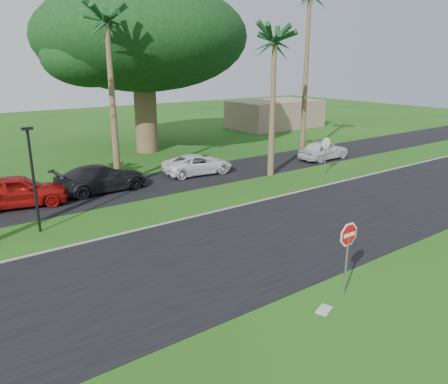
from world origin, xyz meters
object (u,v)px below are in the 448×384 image
stop_sign_near (348,244)px  car_minivan (198,165)px  stop_sign_far (326,148)px  car_pickup (324,150)px  car_red (17,191)px  car_dark (101,178)px

stop_sign_near → car_minivan: (4.75, 16.01, -1.12)m
stop_sign_far → car_pickup: (3.42, 3.12, -1.04)m
car_red → car_minivan: bearing=-75.4°
car_red → car_minivan: 11.24m
car_red → car_pickup: 21.46m
car_dark → car_pickup: (16.87, -1.77, -0.04)m
stop_sign_near → stop_sign_far: same height
car_dark → car_minivan: (6.70, 0.13, -0.12)m
car_dark → car_red: bearing=88.9°
stop_sign_far → car_red: size_ratio=0.53×
stop_sign_far → car_red: (-17.98, 4.72, -0.93)m
car_red → car_dark: bearing=-74.8°
stop_sign_near → stop_sign_far: 15.91m
stop_sign_near → car_pickup: size_ratio=0.61×
stop_sign_near → car_minivan: size_ratio=0.56×
car_minivan → stop_sign_near: bearing=170.0°
stop_sign_near → stop_sign_far: size_ratio=1.00×
stop_sign_near → car_red: bearing=112.4°
stop_sign_near → car_dark: 16.03m
car_dark → stop_sign_far: bearing=-113.1°
car_minivan → car_dark: bearing=97.6°
stop_sign_far → car_dark: size_ratio=0.49×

